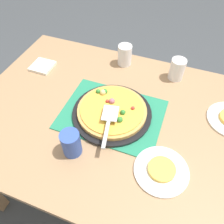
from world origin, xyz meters
The scene contains 12 objects.
ground_plane centered at (0.00, 0.00, 0.00)m, with size 8.00×8.00×0.00m, color #3D4247.
dining_table centered at (0.00, 0.00, 0.64)m, with size 1.40×1.00×0.75m.
placemat centered at (0.00, 0.00, 0.75)m, with size 0.48×0.36×0.01m, color #237F5B.
pizza_pan centered at (0.00, 0.00, 0.76)m, with size 0.38×0.38×0.01m, color black.
pizza centered at (0.00, 0.00, 0.78)m, with size 0.33×0.33×0.05m.
plate_far_right centered at (0.29, -0.21, 0.76)m, with size 0.22×0.22×0.01m, color white.
served_slice_right centered at (0.29, -0.21, 0.77)m, with size 0.11×0.11×0.02m, color #EAB747.
cup_near centered at (-0.08, -0.25, 0.81)m, with size 0.08×0.08×0.12m, color #3351AD.
cup_far centered at (0.24, 0.38, 0.81)m, with size 0.08×0.08×0.12m, color white.
cup_corner centered at (-0.07, 0.40, 0.81)m, with size 0.08×0.08×0.12m, color white.
pizza_server centered at (0.02, -0.10, 0.82)m, with size 0.09×0.23×0.01m.
napkin_stack centered at (-0.51, 0.20, 0.76)m, with size 0.12×0.12×0.02m, color white.
Camera 1 is at (0.24, -0.65, 1.59)m, focal length 35.99 mm.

